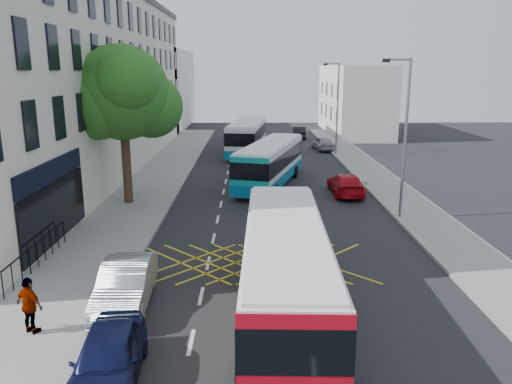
{
  "coord_description": "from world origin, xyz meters",
  "views": [
    {
      "loc": [
        -1.49,
        -12.84,
        7.61
      ],
      "look_at": [
        -1.24,
        9.02,
        2.2
      ],
      "focal_mm": 35.0,
      "sensor_mm": 36.0,
      "label": 1
    }
  ],
  "objects_px": {
    "bus_mid": "(270,163)",
    "red_hatchback": "(346,184)",
    "parked_car_blue": "(108,358)",
    "lamp_far": "(336,103)",
    "distant_car_silver": "(323,143)",
    "bus_far": "(248,136)",
    "motorbike": "(291,332)",
    "distant_car_dark": "(299,132)",
    "street_tree": "(122,94)",
    "distant_car_grey": "(253,135)",
    "pedestrian_far": "(30,306)",
    "lamp_near": "(404,130)",
    "parked_car_silver": "(126,284)",
    "bus_near": "(285,270)"
  },
  "relations": [
    {
      "from": "bus_mid",
      "to": "red_hatchback",
      "type": "xyz_separation_m",
      "value": [
        4.6,
        -2.62,
        -0.86
      ]
    },
    {
      "from": "parked_car_blue",
      "to": "red_hatchback",
      "type": "xyz_separation_m",
      "value": [
        9.46,
        19.13,
        -0.03
      ]
    },
    {
      "from": "lamp_far",
      "to": "distant_car_silver",
      "type": "distance_m",
      "value": 4.81
    },
    {
      "from": "bus_far",
      "to": "motorbike",
      "type": "bearing_deg",
      "value": -80.89
    },
    {
      "from": "lamp_far",
      "to": "distant_car_dark",
      "type": "bearing_deg",
      "value": 101.34
    },
    {
      "from": "street_tree",
      "to": "distant_car_silver",
      "type": "relative_size",
      "value": 2.28
    },
    {
      "from": "distant_car_grey",
      "to": "pedestrian_far",
      "type": "distance_m",
      "value": 40.65
    },
    {
      "from": "parked_car_blue",
      "to": "motorbike",
      "type": "bearing_deg",
      "value": 5.56
    },
    {
      "from": "bus_far",
      "to": "street_tree",
      "type": "bearing_deg",
      "value": -104.12
    },
    {
      "from": "parked_car_blue",
      "to": "distant_car_dark",
      "type": "relative_size",
      "value": 0.99
    },
    {
      "from": "lamp_near",
      "to": "parked_car_silver",
      "type": "distance_m",
      "value": 15.71
    },
    {
      "from": "bus_mid",
      "to": "bus_far",
      "type": "relative_size",
      "value": 0.95
    },
    {
      "from": "street_tree",
      "to": "distant_car_dark",
      "type": "height_order",
      "value": "street_tree"
    },
    {
      "from": "lamp_far",
      "to": "distant_car_dark",
      "type": "distance_m",
      "value": 11.95
    },
    {
      "from": "lamp_near",
      "to": "bus_mid",
      "type": "relative_size",
      "value": 0.76
    },
    {
      "from": "bus_far",
      "to": "pedestrian_far",
      "type": "bearing_deg",
      "value": -93.83
    },
    {
      "from": "bus_far",
      "to": "distant_car_grey",
      "type": "xyz_separation_m",
      "value": [
        0.57,
        7.82,
        -0.89
      ]
    },
    {
      "from": "bus_mid",
      "to": "distant_car_grey",
      "type": "relative_size",
      "value": 2.04
    },
    {
      "from": "lamp_near",
      "to": "distant_car_grey",
      "type": "relative_size",
      "value": 1.56
    },
    {
      "from": "bus_near",
      "to": "bus_far",
      "type": "xyz_separation_m",
      "value": [
        -1.32,
        31.11,
        0.03
      ]
    },
    {
      "from": "parked_car_blue",
      "to": "pedestrian_far",
      "type": "height_order",
      "value": "pedestrian_far"
    },
    {
      "from": "street_tree",
      "to": "distant_car_silver",
      "type": "xyz_separation_m",
      "value": [
        14.01,
        19.68,
        -5.63
      ]
    },
    {
      "from": "bus_mid",
      "to": "bus_far",
      "type": "distance_m",
      "value": 12.83
    },
    {
      "from": "parked_car_blue",
      "to": "bus_mid",
      "type": "bearing_deg",
      "value": 72.33
    },
    {
      "from": "bus_mid",
      "to": "parked_car_silver",
      "type": "distance_m",
      "value": 18.35
    },
    {
      "from": "red_hatchback",
      "to": "distant_car_silver",
      "type": "height_order",
      "value": "distant_car_silver"
    },
    {
      "from": "lamp_far",
      "to": "motorbike",
      "type": "height_order",
      "value": "lamp_far"
    },
    {
      "from": "distant_car_silver",
      "to": "bus_far",
      "type": "bearing_deg",
      "value": 9.13
    },
    {
      "from": "lamp_far",
      "to": "bus_mid",
      "type": "relative_size",
      "value": 0.76
    },
    {
      "from": "bus_near",
      "to": "red_hatchback",
      "type": "relative_size",
      "value": 2.37
    },
    {
      "from": "distant_car_grey",
      "to": "bus_mid",
      "type": "bearing_deg",
      "value": -92.51
    },
    {
      "from": "street_tree",
      "to": "parked_car_blue",
      "type": "distance_m",
      "value": 18.08
    },
    {
      "from": "street_tree",
      "to": "motorbike",
      "type": "distance_m",
      "value": 18.71
    },
    {
      "from": "street_tree",
      "to": "parked_car_silver",
      "type": "distance_m",
      "value": 14.06
    },
    {
      "from": "red_hatchback",
      "to": "bus_mid",
      "type": "bearing_deg",
      "value": -29.45
    },
    {
      "from": "distant_car_dark",
      "to": "parked_car_silver",
      "type": "bearing_deg",
      "value": 80.29
    },
    {
      "from": "motorbike",
      "to": "bus_mid",
      "type": "bearing_deg",
      "value": 70.22
    },
    {
      "from": "street_tree",
      "to": "distant_car_grey",
      "type": "distance_m",
      "value": 27.09
    },
    {
      "from": "motorbike",
      "to": "red_hatchback",
      "type": "relative_size",
      "value": 0.44
    },
    {
      "from": "red_hatchback",
      "to": "bus_far",
      "type": "bearing_deg",
      "value": -67.8
    },
    {
      "from": "distant_car_dark",
      "to": "parked_car_blue",
      "type": "bearing_deg",
      "value": 82.22
    },
    {
      "from": "red_hatchback",
      "to": "distant_car_dark",
      "type": "height_order",
      "value": "distant_car_dark"
    },
    {
      "from": "red_hatchback",
      "to": "distant_car_silver",
      "type": "relative_size",
      "value": 1.17
    },
    {
      "from": "street_tree",
      "to": "pedestrian_far",
      "type": "bearing_deg",
      "value": -87.38
    },
    {
      "from": "distant_car_dark",
      "to": "lamp_near",
      "type": "bearing_deg",
      "value": 97.62
    },
    {
      "from": "street_tree",
      "to": "bus_far",
      "type": "relative_size",
      "value": 0.8
    },
    {
      "from": "lamp_near",
      "to": "bus_near",
      "type": "distance_m",
      "value": 12.77
    },
    {
      "from": "lamp_near",
      "to": "distant_car_dark",
      "type": "bearing_deg",
      "value": 94.08
    },
    {
      "from": "bus_far",
      "to": "lamp_far",
      "type": "bearing_deg",
      "value": 2.44
    },
    {
      "from": "distant_car_grey",
      "to": "distant_car_dark",
      "type": "relative_size",
      "value": 1.26
    }
  ]
}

